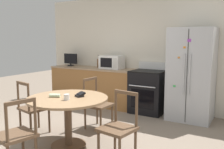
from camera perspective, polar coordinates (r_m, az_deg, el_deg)
The scene contains 16 objects.
ground_plane at distance 3.96m, azimuth -10.22°, elevation -15.69°, with size 14.00×14.00×0.00m, color gray.
back_wall at distance 5.89m, azimuth 6.56°, elevation 5.19°, with size 5.20×0.10×2.60m.
kitchen_counter at distance 6.22m, azimuth -4.26°, elevation -2.52°, with size 2.22×0.64×0.90m.
refrigerator at distance 5.13m, azimuth 17.68°, elevation 0.01°, with size 0.83×0.73×1.81m.
oven_range at distance 5.50m, azimuth 8.30°, elevation -3.78°, with size 0.71×0.68×1.08m.
microwave at distance 5.90m, azimuth -0.06°, elevation 2.85°, with size 0.53×0.36×0.31m.
countertop_tv at distance 6.62m, azimuth -9.43°, elevation 3.47°, with size 0.40×0.16×0.32m.
counter_bottle at distance 6.19m, azimuth -3.06°, elevation 2.72°, with size 0.08×0.08×0.30m.
dining_table at distance 3.76m, azimuth -10.08°, elevation -7.35°, with size 1.18×1.18×0.74m.
dining_chair_left at distance 4.44m, azimuth -17.67°, elevation -7.36°, with size 0.50×0.50×0.90m.
dining_chair_near at distance 3.30m, azimuth -21.03°, elevation -12.89°, with size 0.51×0.51×0.90m.
dining_chair_right at distance 3.33m, azimuth 1.51°, elevation -12.13°, with size 0.48×0.48×0.90m.
dining_chair_far at distance 4.48m, azimuth -3.36°, elevation -6.85°, with size 0.45×0.45×0.90m.
candle_glass at distance 3.56m, azimuth -10.33°, elevation -5.19°, with size 0.08×0.08×0.08m.
folded_napkin at distance 3.76m, azimuth -12.95°, elevation -4.69°, with size 0.16×0.12×0.05m.
wallet at distance 3.74m, azimuth -7.28°, elevation -4.63°, with size 0.16×0.16×0.07m.
Camera 1 is at (2.40, -2.73, 1.58)m, focal length 40.00 mm.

